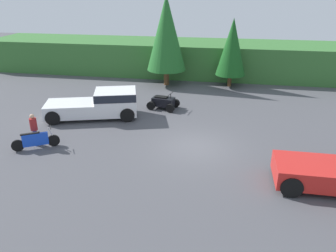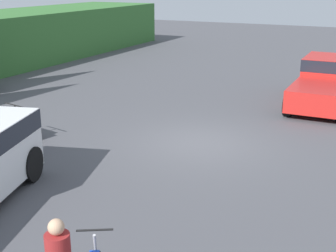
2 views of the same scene
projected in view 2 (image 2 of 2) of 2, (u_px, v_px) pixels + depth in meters
The scene contains 3 objects.
ground_plane at pixel (199, 143), 14.87m from camera, with size 80.00×80.00×0.00m, color #4C4C51.
pickup_truck_red at pixel (326, 80), 19.44m from camera, with size 5.50×2.20×1.79m.
quad_atv at pixel (2, 130), 14.68m from camera, with size 2.22×1.66×1.16m.
Camera 2 is at (-13.04, -5.21, 5.03)m, focal length 50.00 mm.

